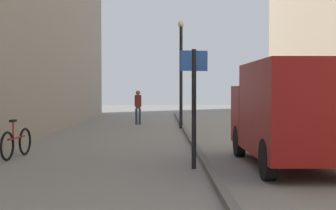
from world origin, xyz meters
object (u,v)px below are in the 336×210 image
at_px(lamp_post, 181,67).
at_px(pedestrian_main_foreground, 138,105).
at_px(street_sign_post, 194,98).
at_px(bicycle_leaning, 16,143).
at_px(delivery_van, 294,111).

bearing_deg(lamp_post, pedestrian_main_foreground, 130.98).
height_order(pedestrian_main_foreground, lamp_post, lamp_post).
bearing_deg(street_sign_post, bicycle_leaning, -31.86).
relative_size(pedestrian_main_foreground, street_sign_post, 0.65).
xyz_separation_m(street_sign_post, bicycle_leaning, (-4.36, 1.72, -1.16)).
relative_size(pedestrian_main_foreground, lamp_post, 0.35).
bearing_deg(street_sign_post, lamp_post, -101.24).
distance_m(delivery_van, lamp_post, 11.03).
bearing_deg(delivery_van, bicycle_leaning, 166.84).
bearing_deg(pedestrian_main_foreground, lamp_post, -46.88).
xyz_separation_m(pedestrian_main_foreground, street_sign_post, (1.84, -13.27, 0.58)).
bearing_deg(bicycle_leaning, pedestrian_main_foreground, 85.17).
relative_size(lamp_post, bicycle_leaning, 2.70).
bearing_deg(bicycle_leaning, delivery_van, -5.53).
relative_size(delivery_van, bicycle_leaning, 2.73).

